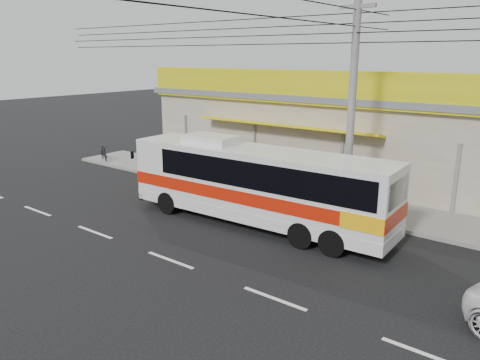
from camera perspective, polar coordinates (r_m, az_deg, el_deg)
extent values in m
plane|color=black|center=(17.03, -2.38, -6.97)|extent=(120.00, 120.00, 0.00)
cube|color=slate|center=(21.67, 7.88, -2.03)|extent=(30.00, 3.20, 0.15)
cube|color=gray|center=(26.11, 14.24, 5.12)|extent=(22.00, 8.00, 4.20)
cube|color=#54565B|center=(25.84, 14.56, 10.04)|extent=(22.60, 8.60, 0.30)
cube|color=#D0CB12|center=(22.09, 10.29, 10.94)|extent=(22.00, 0.24, 1.60)
cube|color=red|center=(23.06, 5.78, 11.26)|extent=(9.00, 0.10, 1.20)
cube|color=#176912|center=(19.91, 27.25, 9.14)|extent=(2.40, 0.10, 1.10)
cube|color=red|center=(27.42, -6.98, 11.81)|extent=(3.00, 0.10, 1.10)
cube|color=#D0BA0B|center=(23.13, 5.45, 6.55)|extent=(10.00, 1.20, 0.37)
cube|color=silver|center=(17.71, 2.03, -0.35)|extent=(10.72, 2.63, 2.57)
cube|color=red|center=(17.79, 2.03, -1.31)|extent=(10.76, 2.67, 0.49)
cube|color=#EBA60C|center=(15.85, 16.09, -3.97)|extent=(1.51, 2.33, 0.53)
cube|color=black|center=(17.24, 3.77, 1.19)|extent=(8.95, 2.60, 0.98)
cube|color=black|center=(20.89, -10.06, 2.92)|extent=(0.22, 1.95, 1.33)
cube|color=silver|center=(18.68, -3.62, 4.98)|extent=(2.17, 1.32, 0.32)
cylinder|color=black|center=(19.57, -8.78, -2.76)|extent=(0.93, 0.32, 0.92)
cylinder|color=black|center=(20.98, -4.98, -1.42)|extent=(0.93, 0.32, 0.92)
cylinder|color=black|center=(15.61, 11.19, -7.52)|extent=(0.93, 0.32, 0.92)
cylinder|color=black|center=(17.35, 13.97, -5.37)|extent=(0.93, 0.32, 0.92)
imported|color=maroon|center=(24.18, 1.30, 1.25)|extent=(1.89, 0.90, 0.96)
imported|color=black|center=(29.76, -16.28, 3.21)|extent=(1.56, 1.02, 0.91)
cylinder|color=slate|center=(17.94, 13.44, 8.47)|extent=(0.29, 0.29, 8.91)
cube|color=slate|center=(17.92, 14.16, 19.85)|extent=(1.34, 0.13, 0.13)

